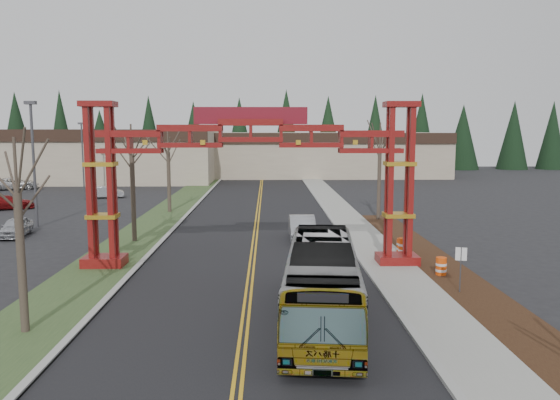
{
  "coord_description": "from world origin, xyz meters",
  "views": [
    {
      "loc": [
        0.9,
        -11.18,
        7.38
      ],
      "look_at": [
        1.48,
        14.81,
        4.05
      ],
      "focal_mm": 35.0,
      "sensor_mm": 36.0,
      "label": 1
    }
  ],
  "objects_px": {
    "bare_tree_right_far": "(380,148)",
    "silver_sedan": "(302,228)",
    "gateway_arch": "(251,157)",
    "parked_car_mid_a": "(8,202)",
    "parked_car_near_a": "(16,227)",
    "transit_bus": "(322,283)",
    "parked_car_far_a": "(105,192)",
    "barrel_north": "(401,246)",
    "bare_tree_median_far": "(168,152)",
    "retail_building_west": "(63,154)",
    "light_pole_near": "(33,155)",
    "retail_building_east": "(322,154)",
    "bare_tree_median_near": "(17,194)",
    "light_pole_far": "(82,152)",
    "bare_tree_median_mid": "(132,156)",
    "parked_car_far_b": "(15,184)",
    "street_sign": "(461,261)",
    "barrel_mid": "(403,247)",
    "barrel_south": "(441,267)"
  },
  "relations": [
    {
      "from": "bare_tree_right_far",
      "to": "silver_sedan",
      "type": "bearing_deg",
      "value": -130.89
    },
    {
      "from": "gateway_arch",
      "to": "bare_tree_right_far",
      "type": "distance_m",
      "value": 18.04
    },
    {
      "from": "parked_car_mid_a",
      "to": "parked_car_near_a",
      "type": "bearing_deg",
      "value": -177.52
    },
    {
      "from": "transit_bus",
      "to": "parked_car_far_a",
      "type": "bearing_deg",
      "value": 122.35
    },
    {
      "from": "silver_sedan",
      "to": "barrel_north",
      "type": "bearing_deg",
      "value": -38.19
    },
    {
      "from": "transit_bus",
      "to": "bare_tree_median_far",
      "type": "xyz_separation_m",
      "value": [
        -10.97,
        28.57,
        3.88
      ]
    },
    {
      "from": "retail_building_west",
      "to": "parked_car_near_a",
      "type": "height_order",
      "value": "retail_building_west"
    },
    {
      "from": "light_pole_near",
      "to": "retail_building_east",
      "type": "bearing_deg",
      "value": 61.52
    },
    {
      "from": "gateway_arch",
      "to": "barrel_north",
      "type": "height_order",
      "value": "gateway_arch"
    },
    {
      "from": "bare_tree_median_near",
      "to": "light_pole_far",
      "type": "xyz_separation_m",
      "value": [
        -13.28,
        46.48,
        -0.33
      ]
    },
    {
      "from": "bare_tree_median_far",
      "to": "parked_car_far_a",
      "type": "bearing_deg",
      "value": 129.69
    },
    {
      "from": "bare_tree_right_far",
      "to": "bare_tree_median_mid",
      "type": "bearing_deg",
      "value": -155.21
    },
    {
      "from": "parked_car_mid_a",
      "to": "light_pole_far",
      "type": "height_order",
      "value": "light_pole_far"
    },
    {
      "from": "gateway_arch",
      "to": "parked_car_far_b",
      "type": "distance_m",
      "value": 50.35
    },
    {
      "from": "transit_bus",
      "to": "barrel_north",
      "type": "bearing_deg",
      "value": 68.41
    },
    {
      "from": "parked_car_far_a",
      "to": "bare_tree_median_far",
      "type": "relative_size",
      "value": 0.51
    },
    {
      "from": "bare_tree_median_near",
      "to": "bare_tree_median_far",
      "type": "xyz_separation_m",
      "value": [
        0.0,
        29.58,
        0.29
      ]
    },
    {
      "from": "street_sign",
      "to": "bare_tree_median_near",
      "type": "bearing_deg",
      "value": -166.11
    },
    {
      "from": "parked_car_far_b",
      "to": "bare_tree_median_mid",
      "type": "xyz_separation_m",
      "value": [
        22.78,
        -32.8,
        4.93
      ]
    },
    {
      "from": "bare_tree_median_near",
      "to": "parked_car_far_a",
      "type": "bearing_deg",
      "value": 102.48
    },
    {
      "from": "retail_building_west",
      "to": "transit_bus",
      "type": "bearing_deg",
      "value": -62.28
    },
    {
      "from": "silver_sedan",
      "to": "parked_car_near_a",
      "type": "height_order",
      "value": "silver_sedan"
    },
    {
      "from": "transit_bus",
      "to": "parked_car_near_a",
      "type": "height_order",
      "value": "transit_bus"
    },
    {
      "from": "parked_car_near_a",
      "to": "light_pole_far",
      "type": "height_order",
      "value": "light_pole_far"
    },
    {
      "from": "retail_building_west",
      "to": "retail_building_east",
      "type": "distance_m",
      "value": 40.79
    },
    {
      "from": "bare_tree_median_near",
      "to": "barrel_north",
      "type": "height_order",
      "value": "bare_tree_median_near"
    },
    {
      "from": "bare_tree_median_far",
      "to": "retail_building_east",
      "type": "bearing_deg",
      "value": 66.88
    },
    {
      "from": "parked_car_mid_a",
      "to": "street_sign",
      "type": "xyz_separation_m",
      "value": [
        33.05,
        -27.48,
        0.9
      ]
    },
    {
      "from": "parked_car_near_a",
      "to": "bare_tree_median_far",
      "type": "height_order",
      "value": "bare_tree_median_far"
    },
    {
      "from": "retail_building_west",
      "to": "bare_tree_median_mid",
      "type": "xyz_separation_m",
      "value": [
        22.0,
        -47.25,
        1.93
      ]
    },
    {
      "from": "light_pole_near",
      "to": "barrel_mid",
      "type": "distance_m",
      "value": 28.18
    },
    {
      "from": "gateway_arch",
      "to": "bare_tree_median_mid",
      "type": "distance_m",
      "value": 10.44
    },
    {
      "from": "barrel_north",
      "to": "parked_car_far_a",
      "type": "bearing_deg",
      "value": 132.87
    },
    {
      "from": "street_sign",
      "to": "barrel_mid",
      "type": "distance_m",
      "value": 7.53
    },
    {
      "from": "parked_car_far_b",
      "to": "bare_tree_median_far",
      "type": "height_order",
      "value": "bare_tree_median_far"
    },
    {
      "from": "barrel_north",
      "to": "parked_car_far_b",
      "type": "bearing_deg",
      "value": 137.18
    },
    {
      "from": "parked_car_mid_a",
      "to": "street_sign",
      "type": "height_order",
      "value": "street_sign"
    },
    {
      "from": "transit_bus",
      "to": "barrel_north",
      "type": "height_order",
      "value": "transit_bus"
    },
    {
      "from": "bare_tree_median_near",
      "to": "retail_building_west",
      "type": "bearing_deg",
      "value": 109.04
    },
    {
      "from": "silver_sedan",
      "to": "parked_car_mid_a",
      "type": "xyz_separation_m",
      "value": [
        -26.71,
        14.85,
        -0.14
      ]
    },
    {
      "from": "bare_tree_median_near",
      "to": "barrel_mid",
      "type": "height_order",
      "value": "bare_tree_median_near"
    },
    {
      "from": "barrel_mid",
      "to": "transit_bus",
      "type": "bearing_deg",
      "value": -118.56
    },
    {
      "from": "bare_tree_right_far",
      "to": "parked_car_mid_a",
      "type": "bearing_deg",
      "value": 168.17
    },
    {
      "from": "bare_tree_right_far",
      "to": "street_sign",
      "type": "relative_size",
      "value": 3.69
    },
    {
      "from": "bare_tree_median_mid",
      "to": "light_pole_far",
      "type": "bearing_deg",
      "value": 113.88
    },
    {
      "from": "barrel_south",
      "to": "bare_tree_median_far",
      "type": "bearing_deg",
      "value": 128.4
    },
    {
      "from": "bare_tree_median_far",
      "to": "barrel_south",
      "type": "height_order",
      "value": "bare_tree_median_far"
    },
    {
      "from": "gateway_arch",
      "to": "bare_tree_median_far",
      "type": "distance_m",
      "value": 21.35
    },
    {
      "from": "barrel_south",
      "to": "barrel_mid",
      "type": "height_order",
      "value": "barrel_mid"
    },
    {
      "from": "retail_building_west",
      "to": "parked_car_near_a",
      "type": "relative_size",
      "value": 11.69
    }
  ]
}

